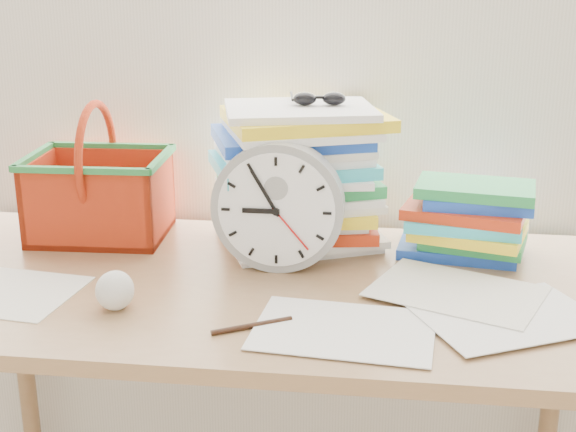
# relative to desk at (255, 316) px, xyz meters

# --- Properties ---
(desk) EXTENTS (1.40, 0.70, 0.75)m
(desk) POSITION_rel_desk_xyz_m (0.00, 0.00, 0.00)
(desk) COLOR #926A44
(desk) RESTS_ON ground
(paper_stack) EXTENTS (0.41, 0.37, 0.30)m
(paper_stack) POSITION_rel_desk_xyz_m (0.06, 0.22, 0.23)
(paper_stack) COLOR white
(paper_stack) RESTS_ON desk
(clock) EXTENTS (0.26, 0.05, 0.26)m
(clock) POSITION_rel_desk_xyz_m (0.04, 0.07, 0.21)
(clock) COLOR gray
(clock) RESTS_ON desk
(sunglasses) EXTENTS (0.14, 0.12, 0.03)m
(sunglasses) POSITION_rel_desk_xyz_m (0.10, 0.23, 0.39)
(sunglasses) COLOR black
(sunglasses) RESTS_ON paper_stack
(book_stack) EXTENTS (0.30, 0.25, 0.16)m
(book_stack) POSITION_rel_desk_xyz_m (0.42, 0.20, 0.15)
(book_stack) COLOR white
(book_stack) RESTS_ON desk
(basket) EXTENTS (0.31, 0.24, 0.30)m
(basket) POSITION_rel_desk_xyz_m (-0.38, 0.22, 0.22)
(basket) COLOR red
(basket) RESTS_ON desk
(crumpled_ball) EXTENTS (0.07, 0.07, 0.07)m
(crumpled_ball) POSITION_rel_desk_xyz_m (-0.23, -0.16, 0.11)
(crumpled_ball) COLOR white
(crumpled_ball) RESTS_ON desk
(pen) EXTENTS (0.13, 0.08, 0.01)m
(pen) POSITION_rel_desk_xyz_m (0.03, -0.20, 0.08)
(pen) COLOR black
(pen) RESTS_ON desk
(scattered_papers) EXTENTS (1.26, 0.42, 0.02)m
(scattered_papers) POSITION_rel_desk_xyz_m (0.00, 0.00, 0.08)
(scattered_papers) COLOR white
(scattered_papers) RESTS_ON desk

